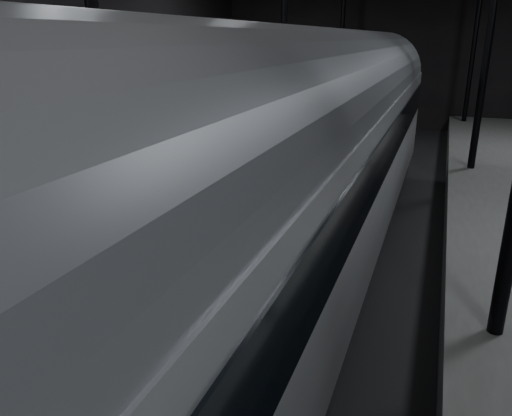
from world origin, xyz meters
The scene contains 6 objects.
ground centered at (0.00, 0.00, 0.00)m, with size 44.00×44.00×0.00m, color black.
platform_left centered at (-7.50, 0.00, 0.50)m, with size 9.00×43.80×1.00m, color #4F4F4C.
tactile_strip centered at (-3.25, 0.00, 1.00)m, with size 0.50×43.80×0.01m, color olive.
track centered at (0.00, 0.00, 0.07)m, with size 2.40×43.00×0.24m.
train centered at (0.00, -1.26, 3.24)m, with size 3.25×21.74×5.81m.
woman centered at (-3.80, -4.67, 1.90)m, with size 0.65×0.43×1.79m, color #9B905F.
Camera 1 is at (2.55, -12.30, 5.74)m, focal length 35.00 mm.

